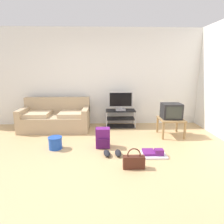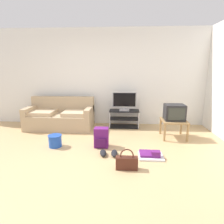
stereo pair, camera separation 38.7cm
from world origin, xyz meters
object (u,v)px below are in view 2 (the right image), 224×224
handbag (127,162)px  sneakers_pair (109,153)px  side_table (174,122)px  cleaning_bucket (55,140)px  flat_tv (124,101)px  floor_tray (150,155)px  crt_tv (174,112)px  backpack (101,138)px  couch (61,117)px  tv_stand (124,119)px

handbag → sneakers_pair: size_ratio=0.99×
side_table → cleaning_bucket: side_table is taller
side_table → cleaning_bucket: size_ratio=2.00×
flat_tv → cleaning_bucket: bearing=-134.5°
sneakers_pair → cleaning_bucket: bearing=163.3°
side_table → floor_tray: size_ratio=1.25×
flat_tv → handbag: 2.38m
handbag → crt_tv: bearing=54.3°
side_table → backpack: 1.77m
side_table → sneakers_pair: (-1.45, -1.06, -0.32)m
backpack → sneakers_pair: backpack is taller
couch → sneakers_pair: size_ratio=4.90×
backpack → floor_tray: 1.06m
backpack → cleaning_bucket: size_ratio=1.47×
tv_stand → backpack: bearing=-108.1°
sneakers_pair → backpack: bearing=115.2°
handbag → floor_tray: bearing=45.9°
side_table → crt_tv: crt_tv is taller
side_table → tv_stand: bearing=146.2°
handbag → tv_stand: bearing=91.1°
sneakers_pair → floor_tray: floor_tray is taller
backpack → sneakers_pair: (0.19, -0.39, -0.16)m
side_table → cleaning_bucket: (-2.61, -0.71, -0.23)m
tv_stand → side_table: 1.41m
couch → flat_tv: flat_tv is taller
tv_stand → floor_tray: tv_stand is taller
cleaning_bucket → sneakers_pair: bearing=-16.7°
crt_tv → backpack: crt_tv is taller
handbag → cleaning_bucket: bearing=150.9°
tv_stand → sneakers_pair: tv_stand is taller
tv_stand → flat_tv: bearing=-90.0°
crt_tv → couch: bearing=168.5°
flat_tv → cleaning_bucket: flat_tv is taller
side_table → cleaning_bucket: bearing=-164.8°
backpack → cleaning_bucket: backpack is taller
tv_stand → floor_tray: bearing=-75.1°
backpack → floor_tray: (0.96, -0.41, -0.16)m
cleaning_bucket → floor_tray: bearing=-10.8°
handbag → floor_tray: 0.65m
side_table → crt_tv: 0.24m
crt_tv → sneakers_pair: crt_tv is taller
couch → side_table: bearing=-11.8°
crt_tv → floor_tray: size_ratio=1.00×
handbag → cleaning_bucket: size_ratio=1.27×
couch → tv_stand: (1.75, 0.17, -0.07)m
side_table → backpack: bearing=-158.0°
side_table → handbag: (-1.12, -1.54, -0.25)m
couch → handbag: (1.80, -2.15, -0.19)m
backpack → cleaning_bucket: bearing=-154.7°
floor_tray → side_table: bearing=58.0°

